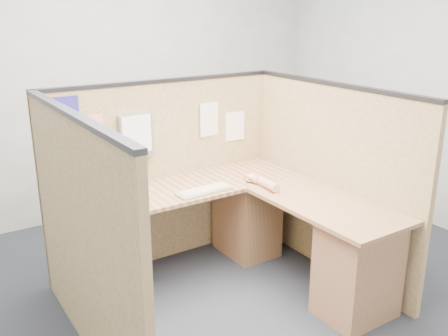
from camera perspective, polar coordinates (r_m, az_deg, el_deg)
floor at (r=3.72m, az=1.10°, el=-15.76°), size 5.00×5.00×0.00m
wall_back at (r=5.16m, az=-13.31°, el=10.01°), size 5.00×0.00×5.00m
cubicle_partitions at (r=3.69m, az=-2.58°, el=-2.65°), size 2.06×1.83×1.53m
l_desk at (r=3.82m, az=0.99°, el=-8.01°), size 1.95×1.75×0.73m
laptop at (r=3.89m, az=-12.07°, el=-1.59°), size 0.40×0.40×0.26m
keyboard at (r=3.77m, az=-2.28°, el=-2.62°), size 0.44×0.17×0.03m
mouse at (r=4.00m, az=3.17°, el=-1.30°), size 0.12×0.09×0.04m
hand_forearm at (r=3.90m, az=4.42°, el=-1.60°), size 0.10×0.36×0.08m
blue_poster at (r=3.72m, az=-17.60°, el=5.92°), size 0.19×0.01×0.25m
american_flag at (r=3.77m, az=-15.29°, el=4.72°), size 0.19×0.01×0.33m
file_holder at (r=3.91m, az=-10.04°, el=3.62°), size 0.27×0.05×0.34m
paper_left at (r=4.24m, az=-1.49°, el=5.60°), size 0.22×0.03×0.29m
paper_right at (r=4.39m, az=1.17°, el=4.79°), size 0.20×0.02×0.25m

